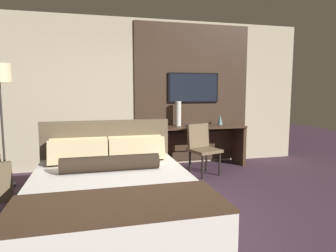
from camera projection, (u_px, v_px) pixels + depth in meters
ground_plane at (154, 223)px, 3.33m from camera, size 16.00×16.00×0.00m
wall_back_tv_panel at (135, 94)px, 5.70m from camera, size 7.20×0.09×2.80m
bed at (113, 200)px, 3.06m from camera, size 1.65×2.17×1.07m
desk at (197, 139)px, 5.80m from camera, size 1.83×0.55×0.79m
tv at (193, 88)px, 5.90m from camera, size 1.04×0.04×0.58m
desk_chair at (202, 145)px, 5.25m from camera, size 0.58×0.58×0.88m
vase_tall at (178, 114)px, 5.73m from camera, size 0.11×0.11×0.47m
vase_short at (220, 120)px, 5.95m from camera, size 0.11×0.11×0.19m
book at (193, 125)px, 5.70m from camera, size 0.23×0.17×0.03m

